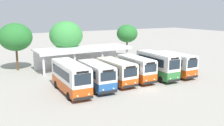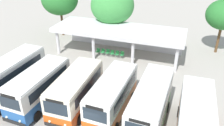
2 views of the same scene
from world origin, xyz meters
The scene contains 16 objects.
city_bus_nearest_orange centered at (-8.46, 2.83, 1.91)m, with size 2.56×8.05×3.46m.
city_bus_second_in_row centered at (-5.29, 2.70, 1.73)m, with size 2.60×6.74×3.12m.
city_bus_middle_cream centered at (-2.13, 3.38, 1.69)m, with size 2.53×6.69×3.05m.
city_bus_fourth_amber centered at (1.04, 3.47, 1.76)m, with size 2.48×6.77×3.18m.
city_bus_fifth_blue centered at (4.20, 2.91, 1.97)m, with size 2.44×7.19×3.60m.
city_bus_far_end_green centered at (7.37, 2.78, 1.81)m, with size 2.44×6.69×3.27m.
terminal_canopy centered at (-1.87, 14.78, 2.62)m, with size 15.55×5.29×3.40m.
waiting_chair_end_by_column centered at (-4.16, 13.20, 0.52)m, with size 0.46×0.46×0.86m.
waiting_chair_second_from_end centered at (-3.54, 13.28, 0.52)m, with size 0.46×0.46×0.86m.
waiting_chair_middle_seat centered at (-2.93, 13.32, 0.52)m, with size 0.46×0.46×0.86m.
waiting_chair_fourth_seat centered at (-2.32, 13.26, 0.52)m, with size 0.46×0.46×0.86m.
waiting_chair_fifth_seat centered at (-1.71, 13.30, 0.52)m, with size 0.46×0.46×0.86m.
waiting_chair_far_end_seat centered at (-1.10, 13.33, 0.52)m, with size 0.46×0.46×0.86m.
roadside_tree_behind_canopy centered at (-3.64, 17.17, 5.23)m, with size 5.55×5.55×7.59m.
roadside_tree_east_of_canopy centered at (9.68, 18.83, 4.84)m, with size 4.17×4.17×6.63m.
roadside_tree_west_of_canopy centered at (-11.62, 17.80, 5.26)m, with size 5.08×5.08×7.43m.
Camera 2 is at (5.93, -10.85, 12.79)m, focal length 37.41 mm.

